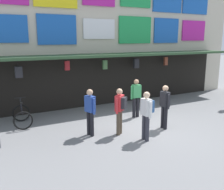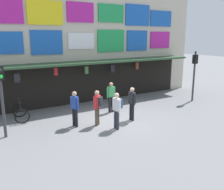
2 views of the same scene
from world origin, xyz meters
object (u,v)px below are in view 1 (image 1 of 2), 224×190
pedestrian_in_green (136,96)px  pedestrian_in_blue (147,112)px  pedestrian_in_yellow (165,105)px  bicycle_parked (22,116)px  pedestrian_in_black (120,108)px  pedestrian_in_white (90,110)px

pedestrian_in_green → pedestrian_in_blue: bearing=-115.8°
pedestrian_in_yellow → pedestrian_in_blue: (-1.28, -0.61, 0.04)m
pedestrian_in_blue → bicycle_parked: bearing=134.0°
pedestrian_in_blue → pedestrian_in_black: (-0.52, 0.88, 0.00)m
pedestrian_in_white → pedestrian_in_green: (2.63, 1.06, 0.00)m
pedestrian_in_blue → pedestrian_in_white: bearing=139.3°
pedestrian_in_white → pedestrian_in_yellow: bearing=-13.6°
pedestrian_in_blue → pedestrian_in_green: size_ratio=1.00×
bicycle_parked → pedestrian_in_blue: pedestrian_in_blue is taller
pedestrian_in_yellow → pedestrian_in_green: size_ratio=1.00×
pedestrian_in_green → pedestrian_in_white: bearing=-158.0°
pedestrian_in_black → bicycle_parked: bearing=137.5°
pedestrian_in_blue → pedestrian_in_yellow: bearing=25.6°
pedestrian_in_black → pedestrian_in_green: (1.65, 1.47, -0.04)m
pedestrian_in_black → pedestrian_in_blue: bearing=-59.6°
bicycle_parked → pedestrian_in_yellow: 5.58m
pedestrian_in_yellow → bicycle_parked: bearing=148.0°
bicycle_parked → pedestrian_in_blue: (3.43, -3.55, 0.59)m
pedestrian_in_blue → pedestrian_in_green: (1.14, 2.35, -0.04)m
bicycle_parked → pedestrian_in_black: pedestrian_in_black is taller
pedestrian_in_black → pedestrian_in_green: bearing=41.6°
pedestrian_in_blue → pedestrian_in_black: size_ratio=1.00×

